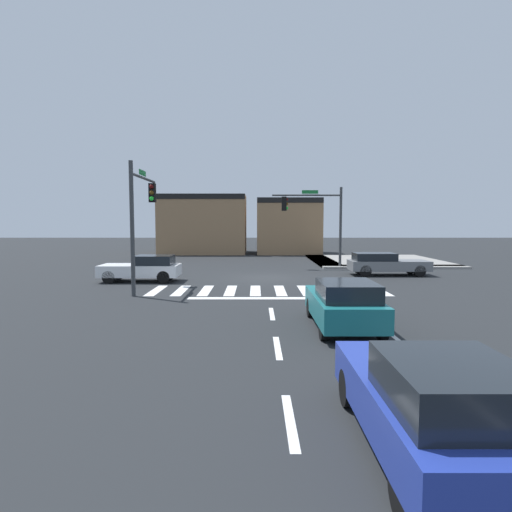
# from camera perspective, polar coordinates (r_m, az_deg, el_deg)

# --- Properties ---
(ground_plane) EXTENTS (120.00, 120.00, 0.00)m
(ground_plane) POSITION_cam_1_polar(r_m,az_deg,el_deg) (24.38, 1.54, -2.93)
(ground_plane) COLOR #232628
(crosswalk_near) EXTENTS (10.85, 3.03, 0.01)m
(crosswalk_near) POSITION_cam_1_polar(r_m,az_deg,el_deg) (19.93, 1.83, -4.62)
(crosswalk_near) COLOR silver
(crosswalk_near) RESTS_ON ground_plane
(lane_markings) EXTENTS (6.80, 24.25, 0.01)m
(lane_markings) POSITION_cam_1_polar(r_m,az_deg,el_deg) (11.97, 8.12, -10.94)
(lane_markings) COLOR white
(lane_markings) RESTS_ON ground_plane
(bike_detector_marking) EXTENTS (0.91, 0.91, 0.01)m
(bike_detector_marking) POSITION_cam_1_polar(r_m,az_deg,el_deg) (15.69, 9.61, -7.22)
(bike_detector_marking) COLOR yellow
(bike_detector_marking) RESTS_ON ground_plane
(curb_corner_northeast) EXTENTS (10.00, 10.60, 0.15)m
(curb_corner_northeast) POSITION_cam_1_polar(r_m,az_deg,el_deg) (34.91, 15.26, -0.67)
(curb_corner_northeast) COLOR gray
(curb_corner_northeast) RESTS_ON ground_plane
(storefront_row) EXTENTS (15.78, 6.15, 5.80)m
(storefront_row) POSITION_cam_1_polar(r_m,az_deg,el_deg) (43.08, -2.52, 4.16)
(storefront_row) COLOR #93704C
(storefront_row) RESTS_ON ground_plane
(traffic_signal_southwest) EXTENTS (0.32, 4.22, 5.75)m
(traffic_signal_southwest) POSITION_cam_1_polar(r_m,az_deg,el_deg) (20.43, -14.75, 6.41)
(traffic_signal_southwest) COLOR #383A3D
(traffic_signal_southwest) RESTS_ON ground_plane
(traffic_signal_northeast) EXTENTS (4.75, 0.32, 5.52)m
(traffic_signal_northeast) POSITION_cam_1_polar(r_m,az_deg,el_deg) (29.42, 8.14, 5.65)
(traffic_signal_northeast) COLOR #383A3D
(traffic_signal_northeast) RESTS_ON ground_plane
(car_gray) EXTENTS (4.62, 1.76, 1.34)m
(car_gray) POSITION_cam_1_polar(r_m,az_deg,el_deg) (26.59, 17.07, -0.97)
(car_gray) COLOR slate
(car_gray) RESTS_ON ground_plane
(car_teal) EXTENTS (1.79, 4.16, 1.48)m
(car_teal) POSITION_cam_1_polar(r_m,az_deg,el_deg) (13.13, 11.87, -6.27)
(car_teal) COLOR #196B70
(car_teal) RESTS_ON ground_plane
(car_white) EXTENTS (4.16, 1.78, 1.40)m
(car_white) POSITION_cam_1_polar(r_m,az_deg,el_deg) (23.58, -14.52, -1.57)
(car_white) COLOR white
(car_white) RESTS_ON ground_plane
(car_blue) EXTENTS (1.75, 4.24, 1.52)m
(car_blue) POSITION_cam_1_polar(r_m,az_deg,el_deg) (6.56, 22.61, -17.73)
(car_blue) COLOR #23389E
(car_blue) RESTS_ON ground_plane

